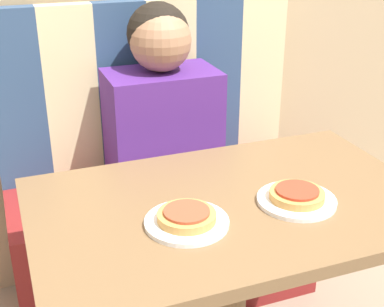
{
  "coord_description": "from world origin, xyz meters",
  "views": [
    {
      "loc": [
        -0.53,
        -1.11,
        1.43
      ],
      "look_at": [
        0.0,
        0.3,
        0.75
      ],
      "focal_mm": 50.0,
      "sensor_mm": 36.0,
      "label": 1
    }
  ],
  "objects_px": {
    "person": "(162,102)",
    "pizza_right": "(297,194)",
    "plate_right": "(296,200)",
    "plate_left": "(187,222)",
    "pizza_left": "(187,216)"
  },
  "relations": [
    {
      "from": "plate_right",
      "to": "plate_left",
      "type": "bearing_deg",
      "value": 180.0
    },
    {
      "from": "person",
      "to": "plate_right",
      "type": "distance_m",
      "value": 0.69
    },
    {
      "from": "plate_right",
      "to": "pizza_left",
      "type": "distance_m",
      "value": 0.31
    },
    {
      "from": "person",
      "to": "pizza_left",
      "type": "distance_m",
      "value": 0.69
    },
    {
      "from": "plate_left",
      "to": "pizza_right",
      "type": "height_order",
      "value": "pizza_right"
    },
    {
      "from": "plate_right",
      "to": "pizza_right",
      "type": "xyz_separation_m",
      "value": [
        0.0,
        0.0,
        0.02
      ]
    },
    {
      "from": "person",
      "to": "plate_left",
      "type": "height_order",
      "value": "person"
    },
    {
      "from": "person",
      "to": "pizza_right",
      "type": "relative_size",
      "value": 4.64
    },
    {
      "from": "plate_left",
      "to": "pizza_left",
      "type": "bearing_deg",
      "value": 0.0
    },
    {
      "from": "plate_left",
      "to": "pizza_left",
      "type": "relative_size",
      "value": 1.44
    },
    {
      "from": "plate_left",
      "to": "plate_right",
      "type": "bearing_deg",
      "value": 0.0
    },
    {
      "from": "plate_left",
      "to": "person",
      "type": "bearing_deg",
      "value": 77.2
    },
    {
      "from": "pizza_left",
      "to": "person",
      "type": "bearing_deg",
      "value": 77.2
    },
    {
      "from": "plate_right",
      "to": "pizza_left",
      "type": "bearing_deg",
      "value": 180.0
    },
    {
      "from": "plate_left",
      "to": "pizza_left",
      "type": "xyz_separation_m",
      "value": [
        0.0,
        0.0,
        0.02
      ]
    }
  ]
}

